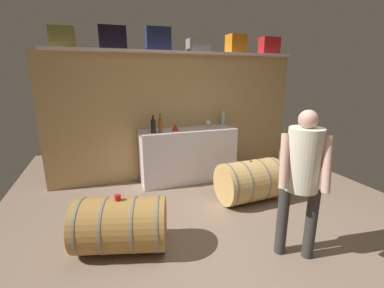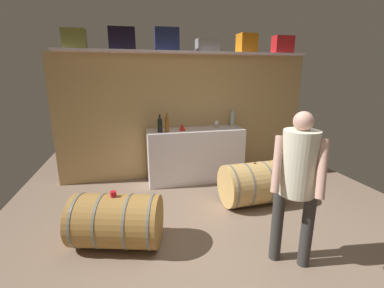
{
  "view_description": "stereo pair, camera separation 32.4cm",
  "coord_description": "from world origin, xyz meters",
  "px_view_note": "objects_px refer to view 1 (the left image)",
  "views": [
    {
      "loc": [
        -1.33,
        -2.03,
        1.82
      ],
      "look_at": [
        -0.28,
        0.93,
        0.99
      ],
      "focal_mm": 24.27,
      "sensor_mm": 36.0,
      "label": 1
    },
    {
      "loc": [
        -1.01,
        -2.12,
        1.82
      ],
      "look_at": [
        -0.28,
        0.93,
        0.99
      ],
      "focal_mm": 24.27,
      "sensor_mm": 36.0,
      "label": 2
    }
  ],
  "objects_px": {
    "wine_barrel_far": "(249,181)",
    "tasting_cup": "(118,197)",
    "wine_bottle_dark": "(153,125)",
    "wine_bottle_clear": "(223,118)",
    "toolcase_black": "(113,38)",
    "wine_bottle_amber": "(160,124)",
    "toolcase_navy": "(158,39)",
    "wine_glass": "(208,123)",
    "wine_barrel_near": "(121,225)",
    "winemaker_pouring": "(302,171)",
    "toolcase_olive": "(62,37)",
    "toolcase_red": "(269,46)",
    "toolcase_grey": "(198,46)",
    "work_cabinet": "(188,155)",
    "red_funnel": "(175,127)",
    "toolcase_orange": "(236,44)"
  },
  "relations": [
    {
      "from": "wine_barrel_far",
      "to": "tasting_cup",
      "type": "bearing_deg",
      "value": -166.6
    },
    {
      "from": "wine_barrel_far",
      "to": "wine_bottle_dark",
      "type": "bearing_deg",
      "value": 138.74
    },
    {
      "from": "wine_bottle_clear",
      "to": "toolcase_black",
      "type": "bearing_deg",
      "value": 179.61
    },
    {
      "from": "wine_bottle_amber",
      "to": "toolcase_navy",
      "type": "bearing_deg",
      "value": 76.17
    },
    {
      "from": "wine_barrel_far",
      "to": "wine_glass",
      "type": "bearing_deg",
      "value": 98.8
    },
    {
      "from": "wine_barrel_near",
      "to": "winemaker_pouring",
      "type": "bearing_deg",
      "value": -6.05
    },
    {
      "from": "toolcase_olive",
      "to": "wine_bottle_clear",
      "type": "xyz_separation_m",
      "value": [
        2.56,
        -0.01,
        -1.29
      ]
    },
    {
      "from": "wine_bottle_amber",
      "to": "wine_glass",
      "type": "xyz_separation_m",
      "value": [
        0.89,
        0.12,
        -0.05
      ]
    },
    {
      "from": "winemaker_pouring",
      "to": "wine_bottle_dark",
      "type": "bearing_deg",
      "value": -31.61
    },
    {
      "from": "toolcase_olive",
      "to": "toolcase_red",
      "type": "distance_m",
      "value": 3.47
    },
    {
      "from": "toolcase_red",
      "to": "tasting_cup",
      "type": "xyz_separation_m",
      "value": [
        -2.96,
        -1.78,
        -1.74
      ]
    },
    {
      "from": "toolcase_navy",
      "to": "wine_bottle_amber",
      "type": "bearing_deg",
      "value": -101.4
    },
    {
      "from": "toolcase_grey",
      "to": "work_cabinet",
      "type": "xyz_separation_m",
      "value": [
        -0.24,
        -0.17,
        -1.84
      ]
    },
    {
      "from": "wine_bottle_amber",
      "to": "wine_barrel_near",
      "type": "distance_m",
      "value": 1.85
    },
    {
      "from": "wine_bottle_clear",
      "to": "wine_barrel_near",
      "type": "distance_m",
      "value": 2.8
    },
    {
      "from": "work_cabinet",
      "to": "red_funnel",
      "type": "xyz_separation_m",
      "value": [
        -0.24,
        -0.04,
        0.52
      ]
    },
    {
      "from": "toolcase_olive",
      "to": "wine_bottle_amber",
      "type": "bearing_deg",
      "value": -12.1
    },
    {
      "from": "wine_bottle_dark",
      "to": "red_funnel",
      "type": "distance_m",
      "value": 0.39
    },
    {
      "from": "toolcase_grey",
      "to": "wine_glass",
      "type": "relative_size",
      "value": 2.73
    },
    {
      "from": "red_funnel",
      "to": "toolcase_grey",
      "type": "bearing_deg",
      "value": 24.12
    },
    {
      "from": "toolcase_orange",
      "to": "work_cabinet",
      "type": "distance_m",
      "value": 2.13
    },
    {
      "from": "wine_barrel_near",
      "to": "wine_bottle_clear",
      "type": "bearing_deg",
      "value": 57.27
    },
    {
      "from": "wine_bottle_clear",
      "to": "tasting_cup",
      "type": "bearing_deg",
      "value": -139.15
    },
    {
      "from": "work_cabinet",
      "to": "toolcase_black",
      "type": "bearing_deg",
      "value": 171.28
    },
    {
      "from": "toolcase_grey",
      "to": "tasting_cup",
      "type": "height_order",
      "value": "toolcase_grey"
    },
    {
      "from": "toolcase_orange",
      "to": "toolcase_red",
      "type": "distance_m",
      "value": 0.7
    },
    {
      "from": "wine_barrel_near",
      "to": "toolcase_grey",
      "type": "bearing_deg",
      "value": 65.5
    },
    {
      "from": "toolcase_red",
      "to": "red_funnel",
      "type": "distance_m",
      "value": 2.34
    },
    {
      "from": "toolcase_red",
      "to": "wine_bottle_clear",
      "type": "distance_m",
      "value": 1.58
    },
    {
      "from": "toolcase_black",
      "to": "wine_glass",
      "type": "distance_m",
      "value": 2.04
    },
    {
      "from": "toolcase_orange",
      "to": "wine_barrel_far",
      "type": "height_order",
      "value": "toolcase_orange"
    },
    {
      "from": "toolcase_navy",
      "to": "work_cabinet",
      "type": "distance_m",
      "value": 1.97
    },
    {
      "from": "work_cabinet",
      "to": "red_funnel",
      "type": "distance_m",
      "value": 0.58
    },
    {
      "from": "toolcase_black",
      "to": "toolcase_orange",
      "type": "height_order",
      "value": "toolcase_black"
    },
    {
      "from": "toolcase_olive",
      "to": "toolcase_red",
      "type": "bearing_deg",
      "value": 0.36
    },
    {
      "from": "toolcase_red",
      "to": "wine_barrel_near",
      "type": "relative_size",
      "value": 0.33
    },
    {
      "from": "winemaker_pouring",
      "to": "wine_bottle_amber",
      "type": "bearing_deg",
      "value": -33.83
    },
    {
      "from": "toolcase_black",
      "to": "toolcase_grey",
      "type": "bearing_deg",
      "value": 1.64
    },
    {
      "from": "wine_bottle_amber",
      "to": "winemaker_pouring",
      "type": "bearing_deg",
      "value": -67.73
    },
    {
      "from": "wine_bottle_amber",
      "to": "toolcase_olive",
      "type": "bearing_deg",
      "value": 167.54
    },
    {
      "from": "toolcase_grey",
      "to": "toolcase_orange",
      "type": "distance_m",
      "value": 0.72
    },
    {
      "from": "wine_bottle_dark",
      "to": "wine_glass",
      "type": "relative_size",
      "value": 2.16
    },
    {
      "from": "wine_bottle_amber",
      "to": "wine_barrel_near",
      "type": "relative_size",
      "value": 0.29
    },
    {
      "from": "toolcase_navy",
      "to": "red_funnel",
      "type": "xyz_separation_m",
      "value": [
        0.2,
        -0.22,
        -1.39
      ]
    },
    {
      "from": "toolcase_orange",
      "to": "winemaker_pouring",
      "type": "relative_size",
      "value": 0.21
    },
    {
      "from": "wine_bottle_dark",
      "to": "wine_barrel_far",
      "type": "xyz_separation_m",
      "value": [
        1.21,
        -0.98,
        -0.74
      ]
    },
    {
      "from": "wine_bottle_amber",
      "to": "toolcase_grey",
      "type": "bearing_deg",
      "value": 21.09
    },
    {
      "from": "toolcase_grey",
      "to": "work_cabinet",
      "type": "bearing_deg",
      "value": -144.44
    },
    {
      "from": "wine_bottle_clear",
      "to": "wine_bottle_amber",
      "type": "bearing_deg",
      "value": -167.51
    },
    {
      "from": "wine_bottle_clear",
      "to": "winemaker_pouring",
      "type": "xyz_separation_m",
      "value": [
        -0.36,
        -2.46,
        -0.13
      ]
    }
  ]
}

